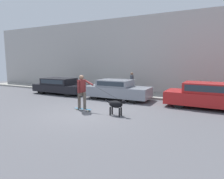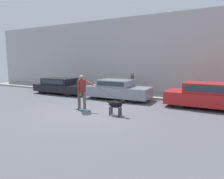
{
  "view_description": "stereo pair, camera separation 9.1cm",
  "coord_description": "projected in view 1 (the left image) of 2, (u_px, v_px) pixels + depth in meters",
  "views": [
    {
      "loc": [
        5.37,
        -7.7,
        2.43
      ],
      "look_at": [
        0.46,
        1.55,
        0.95
      ],
      "focal_mm": 32.0,
      "sensor_mm": 36.0,
      "label": 1
    },
    {
      "loc": [
        5.45,
        -7.66,
        2.43
      ],
      "look_at": [
        0.46,
        1.55,
        0.95
      ],
      "focal_mm": 32.0,
      "sensor_mm": 36.0,
      "label": 2
    }
  ],
  "objects": [
    {
      "name": "ground_plane",
      "position": [
        88.0,
        112.0,
        9.57
      ],
      "size": [
        36.0,
        36.0,
        0.0
      ],
      "primitive_type": "plane",
      "color": "#545459"
    },
    {
      "name": "parked_car_1",
      "position": [
        117.0,
        90.0,
        12.84
      ],
      "size": [
        4.24,
        1.79,
        1.26
      ],
      "rotation": [
        0.0,
        0.0,
        0.02
      ],
      "color": "black",
      "rests_on": "ground_plane"
    },
    {
      "name": "skateboarder",
      "position": [
        82.0,
        90.0,
        9.84
      ],
      "size": [
        2.74,
        0.6,
        1.77
      ],
      "rotation": [
        0.0,
        0.0,
        -0.01
      ],
      "color": "beige",
      "rests_on": "ground_plane"
    },
    {
      "name": "back_wall",
      "position": [
        140.0,
        55.0,
        15.26
      ],
      "size": [
        32.0,
        0.3,
        5.8
      ],
      "color": "#B2ADA8",
      "rests_on": "ground_plane"
    },
    {
      "name": "sidewalk_curb",
      "position": [
        133.0,
        94.0,
        14.57
      ],
      "size": [
        30.0,
        2.15,
        0.13
      ],
      "color": "gray",
      "rests_on": "ground_plane"
    },
    {
      "name": "dog",
      "position": [
        116.0,
        105.0,
        8.97
      ],
      "size": [
        1.1,
        0.35,
        0.76
      ],
      "rotation": [
        0.0,
        0.0,
        -0.03
      ],
      "color": "black",
      "rests_on": "ground_plane"
    },
    {
      "name": "parked_car_2",
      "position": [
        208.0,
        96.0,
        10.39
      ],
      "size": [
        4.34,
        1.82,
        1.33
      ],
      "rotation": [
        0.0,
        0.0,
        -0.01
      ],
      "color": "black",
      "rests_on": "ground_plane"
    },
    {
      "name": "parked_car_0",
      "position": [
        60.0,
        86.0,
        15.08
      ],
      "size": [
        4.11,
        1.83,
        1.18
      ],
      "rotation": [
        0.0,
        0.0,
        0.02
      ],
      "color": "black",
      "rests_on": "ground_plane"
    },
    {
      "name": "pedestrian_with_bag",
      "position": [
        132.0,
        82.0,
        14.18
      ],
      "size": [
        0.42,
        0.7,
        1.53
      ],
      "rotation": [
        0.0,
        0.0,
        3.58
      ],
      "color": "#3D4760",
      "rests_on": "sidewalk_curb"
    }
  ]
}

